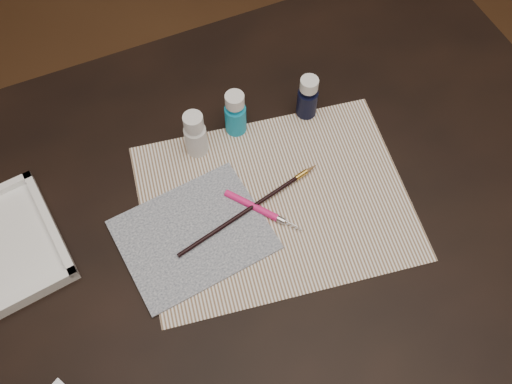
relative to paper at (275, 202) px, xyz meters
name	(u,v)px	position (x,y,z in m)	size (l,w,h in m)	color
ground	(256,329)	(-0.03, 0.01, -0.76)	(3.50, 3.50, 0.02)	#422614
table	(256,282)	(-0.03, 0.01, -0.38)	(1.30, 0.90, 0.75)	black
paper	(275,202)	(0.00, 0.00, 0.00)	(0.47, 0.36, 0.00)	white
canvas	(193,235)	(-0.16, 0.00, 0.00)	(0.24, 0.20, 0.00)	#141F38
paint_bottle_white	(195,134)	(-0.09, 0.16, 0.05)	(0.04, 0.04, 0.10)	silver
paint_bottle_cyan	(235,113)	(0.00, 0.17, 0.05)	(0.04, 0.04, 0.10)	#1293BD
paint_bottle_navy	(308,97)	(0.14, 0.16, 0.05)	(0.04, 0.04, 0.09)	black
paintbrush	(251,208)	(-0.05, 0.00, 0.01)	(0.30, 0.01, 0.01)	black
craft_knife	(264,211)	(-0.03, -0.01, 0.01)	(0.15, 0.01, 0.01)	#F81D78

